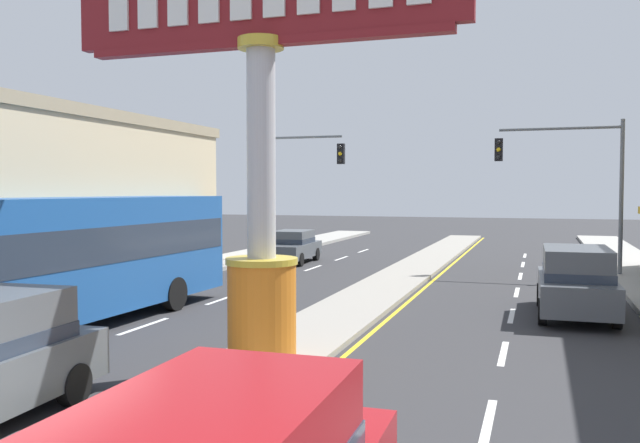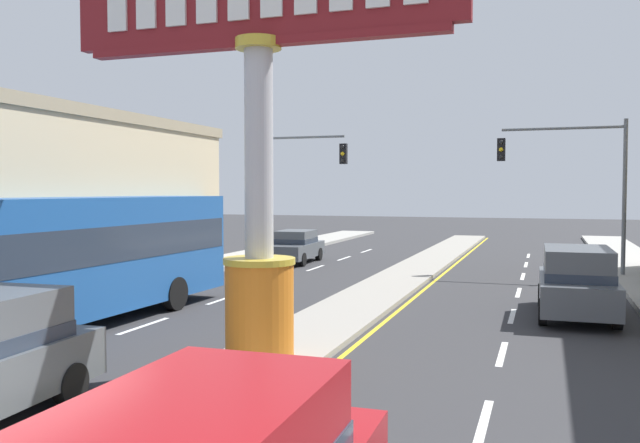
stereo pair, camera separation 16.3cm
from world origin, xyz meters
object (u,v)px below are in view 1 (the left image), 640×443
traffic_light_left_side (283,173)px  traffic_light_right_side (573,170)px  sedan_mid_left_lane (292,246)px  suv_far_left_oncoming (576,281)px  district_sign (261,150)px  bus_far_right_lane (70,253)px  pedestrian_near_kerb (148,254)px

traffic_light_left_side → traffic_light_right_side: 12.69m
traffic_light_right_side → sedan_mid_left_lane: traffic_light_right_side is taller
traffic_light_left_side → traffic_light_right_side: same height
suv_far_left_oncoming → sedan_mid_left_lane: bearing=139.8°
district_sign → bus_far_right_lane: bearing=162.2°
sedan_mid_left_lane → pedestrian_near_kerb: (-2.09, -9.01, 0.37)m
district_sign → traffic_light_left_side: size_ratio=1.28×
pedestrian_near_kerb → district_sign: bearing=-46.6°
sedan_mid_left_lane → traffic_light_right_side: bearing=-6.1°
bus_far_right_lane → sedan_mid_left_lane: bus_far_right_lane is taller
traffic_light_left_side → pedestrian_near_kerb: bearing=-101.9°
district_sign → traffic_light_left_side: bearing=110.2°
traffic_light_left_side → pedestrian_near_kerb: traffic_light_left_side is taller
pedestrian_near_kerb → bus_far_right_lane: bearing=-72.6°
traffic_light_right_side → pedestrian_near_kerb: size_ratio=3.59×
suv_far_left_oncoming → pedestrian_near_kerb: bearing=175.1°
traffic_light_left_side → bus_far_right_lane: size_ratio=0.55×
pedestrian_near_kerb → suv_far_left_oncoming: bearing=-4.9°
traffic_light_left_side → traffic_light_right_side: bearing=-3.9°
district_sign → sedan_mid_left_lane: bearing=108.9°
district_sign → sedan_mid_left_lane: (-6.05, 17.62, -3.42)m
traffic_light_right_side → bus_far_right_lane: size_ratio=0.55×
bus_far_right_lane → suv_far_left_oncoming: (12.09, 5.46, -0.88)m
traffic_light_right_side → pedestrian_near_kerb: 16.68m
district_sign → pedestrian_near_kerb: bearing=133.4°
traffic_light_left_side → sedan_mid_left_lane: traffic_light_left_side is taller
bus_far_right_lane → suv_far_left_oncoming: bearing=24.3°
district_sign → traffic_light_right_side: district_sign is taller
traffic_light_left_side → pedestrian_near_kerb: (-1.81, -8.55, -3.08)m
traffic_light_right_side → sedan_mid_left_lane: size_ratio=1.41×
district_sign → pedestrian_near_kerb: 12.23m
pedestrian_near_kerb → traffic_light_right_side: bearing=28.0°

